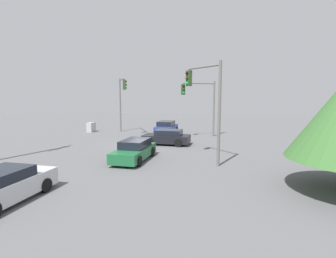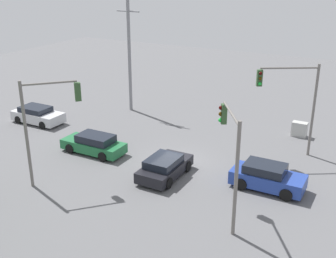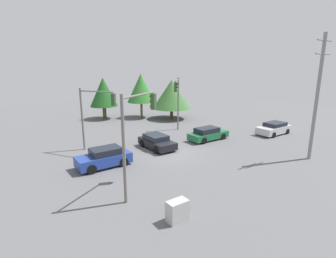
# 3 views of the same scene
# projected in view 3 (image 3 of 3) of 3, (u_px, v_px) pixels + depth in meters

# --- Properties ---
(ground_plane) EXTENTS (80.00, 80.00, 0.00)m
(ground_plane) POSITION_uv_depth(u_px,v_px,m) (171.00, 153.00, 23.74)
(ground_plane) COLOR #5B5B5E
(sedan_dark) EXTENTS (2.04, 4.05, 1.31)m
(sedan_dark) POSITION_uv_depth(u_px,v_px,m) (157.00, 142.00, 24.98)
(sedan_dark) COLOR black
(sedan_dark) RESTS_ON ground_plane
(sedan_green) EXTENTS (4.50, 1.87, 1.36)m
(sedan_green) POSITION_uv_depth(u_px,v_px,m) (208.00, 134.00, 27.74)
(sedan_green) COLOR #1E6638
(sedan_green) RESTS_ON ground_plane
(sedan_blue) EXTENTS (4.16, 1.92, 1.50)m
(sedan_blue) POSITION_uv_depth(u_px,v_px,m) (104.00, 158.00, 20.43)
(sedan_blue) COLOR #233D93
(sedan_blue) RESTS_ON ground_plane
(sedan_silver) EXTENTS (4.35, 2.02, 1.36)m
(sedan_silver) POSITION_uv_depth(u_px,v_px,m) (274.00, 128.00, 30.09)
(sedan_silver) COLOR silver
(sedan_silver) RESTS_ON ground_plane
(traffic_signal_main) EXTENTS (2.21, 3.27, 5.77)m
(traffic_signal_main) POSITION_uv_depth(u_px,v_px,m) (95.00, 109.00, 23.28)
(traffic_signal_main) COLOR slate
(traffic_signal_main) RESTS_ON ground_plane
(traffic_signal_cross) EXTENTS (2.38, 2.50, 6.33)m
(traffic_signal_cross) POSITION_uv_depth(u_px,v_px,m) (177.00, 96.00, 30.20)
(traffic_signal_cross) COLOR slate
(traffic_signal_cross) RESTS_ON ground_plane
(traffic_signal_aux) EXTENTS (3.52, 2.29, 6.30)m
(traffic_signal_aux) POSITION_uv_depth(u_px,v_px,m) (137.00, 125.00, 15.57)
(traffic_signal_aux) COLOR slate
(traffic_signal_aux) RESTS_ON ground_plane
(utility_pole_tall) EXTENTS (2.20, 0.28, 10.21)m
(utility_pole_tall) POSITION_uv_depth(u_px,v_px,m) (317.00, 95.00, 21.05)
(utility_pole_tall) COLOR gray
(utility_pole_tall) RESTS_ON ground_plane
(electrical_cabinet) EXTENTS (1.11, 0.64, 1.11)m
(electrical_cabinet) POSITION_uv_depth(u_px,v_px,m) (177.00, 211.00, 13.31)
(electrical_cabinet) COLOR #B2B2AD
(electrical_cabinet) RESTS_ON ground_plane
(tree_left) EXTENTS (4.15, 4.15, 6.52)m
(tree_left) POSITION_uv_depth(u_px,v_px,m) (141.00, 88.00, 38.84)
(tree_left) COLOR brown
(tree_left) RESTS_ON ground_plane
(tree_behind) EXTENTS (5.57, 5.57, 5.70)m
(tree_behind) POSITION_uv_depth(u_px,v_px,m) (172.00, 94.00, 38.05)
(tree_behind) COLOR brown
(tree_behind) RESTS_ON ground_plane
(tree_right) EXTENTS (3.98, 3.98, 6.00)m
(tree_right) POSITION_uv_depth(u_px,v_px,m) (103.00, 92.00, 37.96)
(tree_right) COLOR brown
(tree_right) RESTS_ON ground_plane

